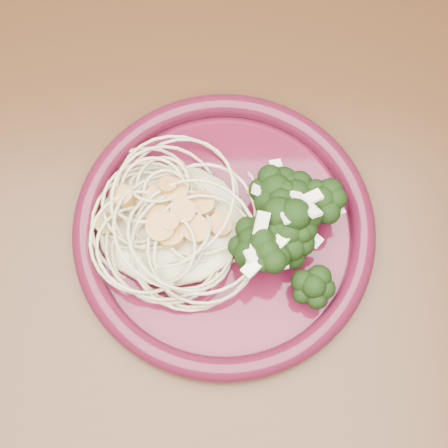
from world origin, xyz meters
name	(u,v)px	position (x,y,z in m)	size (l,w,h in m)	color
dining_table	(193,342)	(0.00, 0.00, 0.65)	(1.20, 0.80, 0.75)	#472814
dinner_plate	(224,228)	(0.03, 0.08, 0.76)	(0.28, 0.28, 0.02)	#4C0E20
spaghetti_pile	(171,220)	(-0.01, 0.08, 0.77)	(0.13, 0.11, 0.03)	beige
scallop_cluster	(167,206)	(-0.01, 0.08, 0.80)	(0.11, 0.11, 0.04)	gold
broccoli_pile	(291,224)	(0.09, 0.07, 0.78)	(0.09, 0.14, 0.05)	black
onion_garnish	(295,211)	(0.09, 0.07, 0.81)	(0.06, 0.09, 0.05)	white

